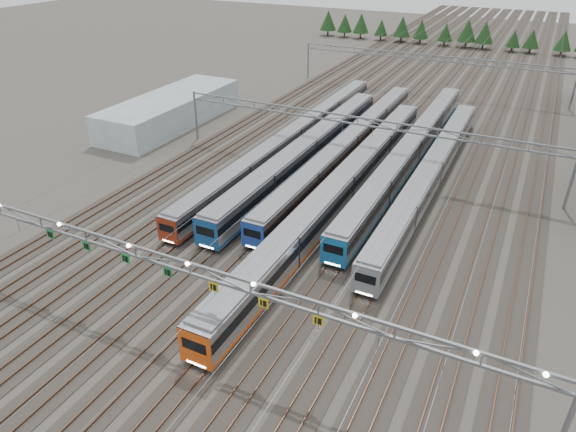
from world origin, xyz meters
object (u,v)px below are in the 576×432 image
at_px(train_b, 307,152).
at_px(train_d, 342,188).
at_px(train_e, 410,151).
at_px(train_f, 431,173).
at_px(gantry_mid, 357,127).
at_px(gantry_near, 189,271).
at_px(train_a, 293,138).
at_px(train_c, 348,146).
at_px(west_shed, 171,110).
at_px(gantry_far, 429,62).

bearing_deg(train_b, train_d, -44.97).
xyz_separation_m(train_e, train_f, (4.50, -6.36, -0.08)).
bearing_deg(gantry_mid, gantry_near, -90.07).
distance_m(train_b, train_f, 18.03).
distance_m(train_a, train_b, 6.62).
distance_m(train_d, train_e, 17.03).
bearing_deg(train_f, gantry_near, -106.22).
bearing_deg(gantry_near, train_c, 92.92).
xyz_separation_m(train_a, train_e, (18.00, 2.59, 0.15)).
height_order(train_b, west_shed, west_shed).
xyz_separation_m(train_b, train_d, (9.00, -8.99, -0.01)).
bearing_deg(train_f, gantry_far, 103.66).
relative_size(gantry_mid, gantry_far, 1.00).
xyz_separation_m(train_c, gantry_far, (2.25, 41.92, 4.30)).
distance_m(train_d, gantry_near, 29.26).
bearing_deg(train_c, gantry_far, 86.93).
relative_size(gantry_mid, west_shed, 1.88).
bearing_deg(gantry_mid, train_c, 126.16).
relative_size(train_b, train_f, 0.96).
height_order(gantry_mid, west_shed, gantry_mid).
xyz_separation_m(train_e, gantry_mid, (-6.75, -5.07, 4.22)).
height_order(train_f, west_shed, west_shed).
relative_size(train_c, gantry_near, 1.05).
xyz_separation_m(train_b, gantry_mid, (6.75, 2.36, 4.11)).
xyz_separation_m(train_c, west_shed, (-34.22, 1.12, 0.43)).
xyz_separation_m(train_e, gantry_far, (-6.75, 39.93, 4.22)).
relative_size(train_a, train_b, 1.22).
relative_size(gantry_near, west_shed, 1.88).
distance_m(train_e, gantry_near, 45.96).
height_order(train_a, train_e, train_e).
xyz_separation_m(train_d, gantry_near, (-2.30, -28.77, 4.82)).
bearing_deg(gantry_near, train_a, 104.73).
bearing_deg(train_d, train_f, 48.20).
bearing_deg(train_f, west_shed, 173.44).
relative_size(train_d, gantry_mid, 1.14).
bearing_deg(west_shed, train_f, -6.56).
bearing_deg(train_d, train_c, 107.32).
xyz_separation_m(train_d, west_shed, (-38.72, 15.55, 0.25)).
relative_size(train_e, gantry_near, 1.09).
bearing_deg(train_e, gantry_far, 99.59).
height_order(train_d, gantry_near, gantry_near).
height_order(gantry_mid, gantry_far, same).
bearing_deg(train_a, train_b, -47.09).
bearing_deg(gantry_far, gantry_mid, -90.00).
height_order(train_b, gantry_far, gantry_far).
height_order(train_e, gantry_far, gantry_far).
bearing_deg(west_shed, train_d, -21.88).
xyz_separation_m(train_a, gantry_mid, (11.25, -2.48, 4.37)).
xyz_separation_m(train_c, train_d, (4.50, -14.43, 0.18)).
xyz_separation_m(gantry_near, west_shed, (-36.42, 44.31, -4.57)).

